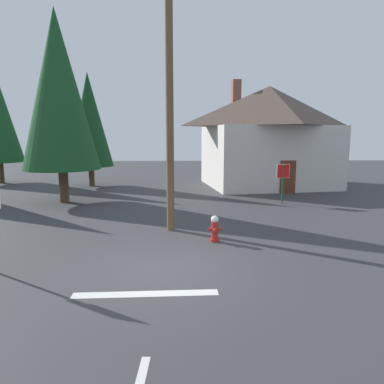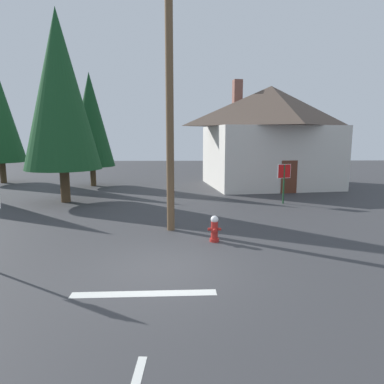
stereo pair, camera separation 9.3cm
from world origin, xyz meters
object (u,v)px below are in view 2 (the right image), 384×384
(fire_hydrant, at_px, (214,229))
(utility_pole, at_px, (170,90))
(house, at_px, (270,135))
(pine_tree_far_center, at_px, (60,91))
(stop_sign_far, at_px, (284,176))
(pine_tree_short_left, at_px, (91,120))

(fire_hydrant, xyz_separation_m, utility_pole, (-1.50, 1.50, 4.63))
(house, relative_size, pine_tree_far_center, 0.99)
(stop_sign_far, height_order, pine_tree_short_left, pine_tree_short_left)
(pine_tree_far_center, bearing_deg, utility_pole, -44.64)
(pine_tree_short_left, bearing_deg, house, -1.02)
(pine_tree_short_left, distance_m, pine_tree_far_center, 6.16)
(stop_sign_far, xyz_separation_m, house, (0.80, 6.55, 2.08))
(fire_hydrant, height_order, pine_tree_short_left, pine_tree_short_left)
(fire_hydrant, distance_m, house, 14.26)
(fire_hydrant, relative_size, pine_tree_short_left, 0.11)
(fire_hydrant, distance_m, utility_pole, 5.09)
(pine_tree_short_left, relative_size, pine_tree_far_center, 0.79)
(pine_tree_short_left, bearing_deg, fire_hydrant, -61.01)
(utility_pole, height_order, stop_sign_far, utility_pole)
(fire_hydrant, distance_m, pine_tree_far_center, 11.52)
(fire_hydrant, bearing_deg, pine_tree_short_left, 118.99)
(utility_pole, height_order, pine_tree_far_center, utility_pole)
(utility_pole, relative_size, stop_sign_far, 4.77)
(fire_hydrant, distance_m, stop_sign_far, 7.75)
(house, bearing_deg, pine_tree_far_center, -154.50)
(utility_pole, bearing_deg, fire_hydrant, -45.02)
(stop_sign_far, distance_m, house, 6.92)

